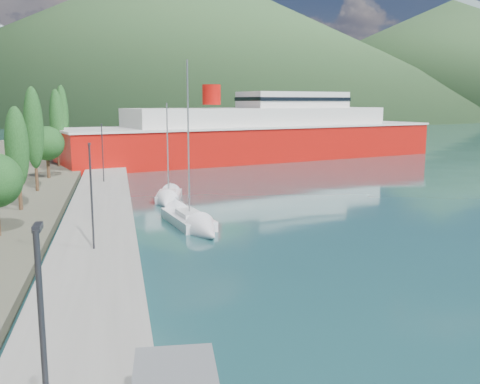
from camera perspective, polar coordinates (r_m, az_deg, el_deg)
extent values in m
plane|color=#1C4649|center=(138.99, -9.89, 5.69)|extent=(1400.00, 1400.00, 0.00)
cube|color=gray|center=(45.36, -14.64, -1.82)|extent=(5.00, 88.00, 0.80)
cone|color=slate|center=(708.57, -6.02, 16.10)|extent=(760.00, 760.00, 180.00)
cone|color=slate|center=(754.29, 22.27, 13.53)|extent=(640.00, 640.00, 140.00)
cone|color=#31512B|center=(423.94, -6.70, 16.09)|extent=(480.00, 480.00, 115.00)
cone|color=#31512B|center=(481.27, 21.45, 13.23)|extent=(420.00, 420.00, 90.00)
cylinder|color=#47301E|center=(45.59, -22.38, -0.66)|extent=(0.30, 0.30, 1.79)
ellipsoid|color=#1D4C1D|center=(45.10, -22.71, 4.43)|extent=(1.80, 1.80, 6.33)
cylinder|color=#47301E|center=(54.62, -20.85, 1.23)|extent=(0.30, 0.30, 2.17)
ellipsoid|color=#1D4C1D|center=(54.17, -21.16, 6.40)|extent=(1.80, 1.80, 7.69)
cylinder|color=#47301E|center=(63.50, -19.77, 2.48)|extent=(0.36, 0.36, 2.37)
sphere|color=#1D4C1D|center=(63.24, -19.91, 4.91)|extent=(3.79, 3.79, 3.79)
cylinder|color=#47301E|center=(74.71, -18.78, 3.46)|extent=(0.30, 0.30, 2.22)
ellipsoid|color=#1D4C1D|center=(74.38, -18.99, 7.33)|extent=(1.80, 1.80, 7.87)
cylinder|color=#47301E|center=(82.43, -18.25, 4.08)|extent=(0.30, 0.30, 2.38)
ellipsoid|color=#1D4C1D|center=(82.14, -18.45, 7.84)|extent=(1.80, 1.80, 8.45)
cylinder|color=#2D2D33|center=(11.61, -20.04, -18.40)|extent=(0.12, 0.12, 6.00)
cube|color=#2D2D33|center=(10.81, -20.79, -3.53)|extent=(0.15, 0.50, 0.12)
cylinder|color=#2D2D33|center=(31.36, -15.55, -0.56)|extent=(0.12, 0.12, 6.00)
cube|color=#2D2D33|center=(31.24, -15.78, 4.95)|extent=(0.15, 0.50, 0.12)
cylinder|color=#2D2D33|center=(58.05, -14.44, 4.02)|extent=(0.12, 0.12, 6.00)
cube|color=#2D2D33|center=(58.10, -14.56, 6.99)|extent=(0.15, 0.50, 0.12)
cube|color=slate|center=(14.55, -6.97, -18.22)|extent=(2.33, 2.70, 0.09)
cube|color=silver|center=(40.69, -5.59, -3.05)|extent=(3.54, 6.92, 0.93)
cube|color=silver|center=(40.15, -5.41, -2.31)|extent=(1.89, 2.86, 0.36)
cylinder|color=silver|center=(39.38, -5.53, 5.60)|extent=(0.12, 0.12, 11.39)
cone|color=silver|center=(36.80, -3.56, -4.38)|extent=(2.90, 3.46, 2.38)
cube|color=silver|center=(50.98, -7.58, -0.54)|extent=(3.00, 5.20, 0.84)
cube|color=silver|center=(50.57, -7.62, 0.02)|extent=(1.62, 2.16, 0.33)
cylinder|color=silver|center=(50.06, -7.73, 4.60)|extent=(0.12, 0.12, 8.39)
cone|color=silver|center=(47.91, -7.90, -1.20)|extent=(2.52, 2.64, 2.14)
cube|color=#B80F09|center=(86.06, 2.10, 5.06)|extent=(62.71, 29.37, 5.95)
cube|color=silver|center=(85.88, 2.11, 7.04)|extent=(63.23, 29.85, 0.32)
cube|color=silver|center=(85.83, 2.11, 7.89)|extent=(43.77, 21.98, 3.19)
cube|color=silver|center=(89.26, 5.68, 9.76)|extent=(18.76, 12.39, 2.55)
cylinder|color=#B80F09|center=(81.72, -3.06, 10.33)|extent=(2.76, 2.76, 2.97)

